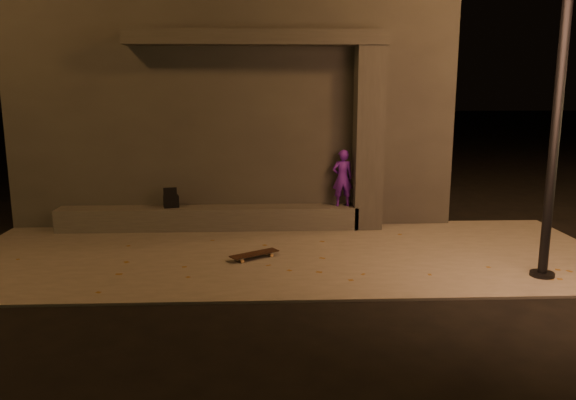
{
  "coord_description": "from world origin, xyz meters",
  "views": [
    {
      "loc": [
        -0.38,
        -7.33,
        2.87
      ],
      "look_at": [
        0.03,
        2.0,
        0.97
      ],
      "focal_mm": 35.0,
      "sensor_mm": 36.0,
      "label": 1
    }
  ],
  "objects_px": {
    "backpack": "(171,200)",
    "street_lamp_0": "(566,16)",
    "column": "(368,139)",
    "skateboard": "(254,254)",
    "skateboarder": "(342,178)"
  },
  "relations": [
    {
      "from": "backpack",
      "to": "street_lamp_0",
      "type": "xyz_separation_m",
      "value": [
        6.08,
        -3.13,
        3.19
      ]
    },
    {
      "from": "backpack",
      "to": "skateboard",
      "type": "distance_m",
      "value": 2.71
    },
    {
      "from": "skateboarder",
      "to": "skateboard",
      "type": "height_order",
      "value": "skateboarder"
    },
    {
      "from": "skateboard",
      "to": "street_lamp_0",
      "type": "bearing_deg",
      "value": -46.56
    },
    {
      "from": "backpack",
      "to": "street_lamp_0",
      "type": "bearing_deg",
      "value": -42.05
    },
    {
      "from": "backpack",
      "to": "skateboard",
      "type": "xyz_separation_m",
      "value": [
        1.69,
        -2.06,
        -0.52
      ]
    },
    {
      "from": "column",
      "to": "skateboard",
      "type": "bearing_deg",
      "value": -137.56
    },
    {
      "from": "column",
      "to": "backpack",
      "type": "xyz_separation_m",
      "value": [
        -3.94,
        0.0,
        -1.21
      ]
    },
    {
      "from": "column",
      "to": "skateboarder",
      "type": "xyz_separation_m",
      "value": [
        -0.5,
        0.0,
        -0.78
      ]
    },
    {
      "from": "column",
      "to": "backpack",
      "type": "bearing_deg",
      "value": 180.0
    },
    {
      "from": "skateboarder",
      "to": "skateboard",
      "type": "xyz_separation_m",
      "value": [
        -1.75,
        -2.06,
        -0.95
      ]
    },
    {
      "from": "skateboarder",
      "to": "skateboard",
      "type": "distance_m",
      "value": 2.86
    },
    {
      "from": "skateboarder",
      "to": "backpack",
      "type": "height_order",
      "value": "skateboarder"
    },
    {
      "from": "backpack",
      "to": "street_lamp_0",
      "type": "relative_size",
      "value": 0.06
    },
    {
      "from": "skateboard",
      "to": "street_lamp_0",
      "type": "height_order",
      "value": "street_lamp_0"
    }
  ]
}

